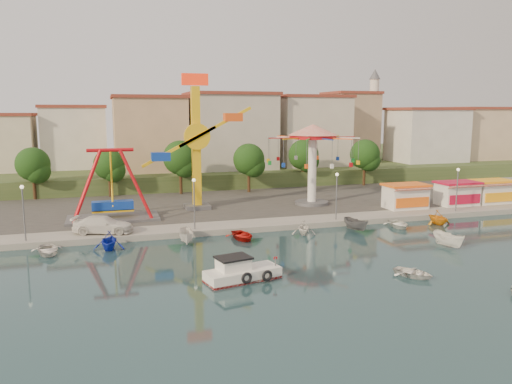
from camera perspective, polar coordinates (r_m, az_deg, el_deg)
name	(u,v)px	position (r m, az deg, el deg)	size (l,w,h in m)	color
ground	(317,264)	(42.25, 7.03, -8.21)	(200.00, 200.00, 0.00)	#132F36
quay_deck	(192,174)	(100.91, -7.38, 2.11)	(200.00, 100.00, 0.60)	#9E998E
asphalt_pad	(230,198)	(69.84, -2.97, -0.71)	(90.00, 28.00, 0.01)	#4C4944
hill_terrace	(187,165)	(105.68, -7.85, 3.07)	(200.00, 60.00, 3.00)	#384C26
pirate_ship_ride	(112,186)	(57.69, -16.15, 0.66)	(10.00, 5.00, 8.00)	#59595E
kamikaze_tower	(200,147)	(61.65, -6.39, 5.16)	(9.04, 3.10, 16.50)	#59595E
wave_swinger	(313,146)	(64.68, 6.48, 5.23)	(11.60, 11.60, 10.40)	#59595E
booth_left	(406,196)	(65.01, 16.72, -0.44)	(5.40, 3.78, 3.08)	white
booth_mid	(457,193)	(69.53, 22.00, -0.11)	(5.40, 3.78, 3.08)	white
booth_right	(491,191)	(73.04, 25.31, 0.09)	(5.40, 3.78, 3.08)	white
lamp_post_0	(24,215)	(51.22, -25.00, -2.35)	(0.14, 0.14, 5.00)	#59595E
lamp_post_1	(194,205)	(51.39, -7.07, -1.52)	(0.14, 0.14, 5.00)	#59595E
lamp_post_2	(336,198)	(56.31, 9.18, -0.63)	(0.14, 0.14, 5.00)	#59595E
lamp_post_3	(457,191)	(64.91, 21.98, 0.11)	(0.14, 0.14, 5.00)	#59595E
tree_0	(33,164)	(74.70, -24.15, 2.91)	(4.60, 4.60, 7.19)	#382314
tree_1	(109,165)	(73.40, -16.44, 3.03)	(4.35, 4.35, 6.80)	#382314
tree_2	(180,158)	(73.66, -8.65, 3.88)	(5.02, 5.02, 7.85)	#382314
tree_3	(249,159)	(74.39, -0.82, 3.76)	(4.68, 4.68, 7.32)	#382314
tree_4	(304,155)	(80.48, 5.45, 4.26)	(4.86, 4.86, 7.60)	#382314
tree_5	(365,154)	(83.20, 12.33, 4.23)	(4.83, 4.83, 7.54)	#382314
building_1	(74,144)	(88.45, -20.09, 5.21)	(12.33, 9.01, 8.63)	silver
building_2	(154,135)	(89.23, -11.62, 6.44)	(11.95, 9.28, 11.23)	tan
building_3	(235,140)	(88.55, -2.43, 5.94)	(12.59, 10.50, 9.20)	beige
building_4	(299,138)	(95.98, 4.90, 6.18)	(10.75, 9.23, 9.24)	beige
building_5	(366,132)	(99.99, 12.45, 6.68)	(12.77, 10.96, 11.21)	tan
building_6	(423,129)	(104.96, 18.54, 6.85)	(8.23, 8.98, 12.36)	silver
building_7	(456,136)	(116.12, 21.89, 5.95)	(11.59, 10.93, 8.76)	beige
minaret	(374,112)	(104.90, 13.29, 8.91)	(2.80, 2.80, 18.00)	silver
cabin_motorboat	(241,273)	(38.07, -1.76, -9.26)	(6.03, 3.33, 2.01)	white
rowboat_a	(413,273)	(40.70, 17.55, -8.78)	(2.21, 3.09, 0.64)	white
skiff	(449,240)	(50.29, 21.17, -5.09)	(1.40, 3.72, 1.44)	white
van	(103,225)	(51.99, -17.07, -3.59)	(2.38, 5.87, 1.70)	white
moored_boat_0	(48,250)	(48.44, -22.72, -6.13)	(2.62, 3.67, 0.76)	silver
moored_boat_1	(109,240)	(48.03, -16.45, -5.32)	(2.84, 3.29, 1.73)	#152BBE
moored_boat_2	(187,236)	(48.61, -7.93, -5.04)	(1.38, 3.68, 1.42)	silver
moored_boat_3	(242,235)	(49.81, -1.57, -4.99)	(2.68, 3.75, 0.78)	#B5140E
moored_boat_4	(304,228)	(51.80, 5.46, -4.06)	(2.45, 2.84, 1.50)	white
moored_boat_5	(356,224)	(54.36, 11.36, -3.65)	(1.32, 3.52, 1.36)	#545459
moored_boat_6	(399,224)	(57.04, 15.98, -3.54)	(2.57, 3.59, 0.74)	white
moored_boat_7	(438,217)	(59.82, 20.09, -2.71)	(2.73, 3.16, 1.67)	orange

